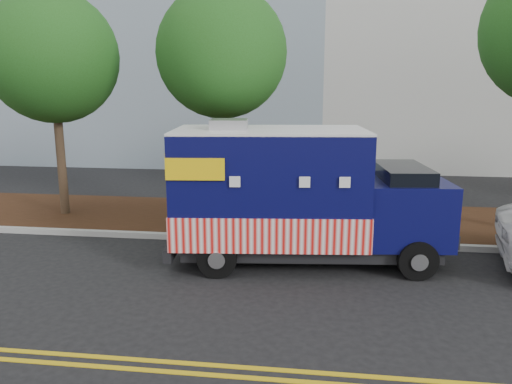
# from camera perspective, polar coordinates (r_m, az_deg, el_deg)

# --- Properties ---
(ground) EXTENTS (120.00, 120.00, 0.00)m
(ground) POSITION_cam_1_polar(r_m,az_deg,el_deg) (11.83, -2.55, -7.79)
(ground) COLOR black
(ground) RESTS_ON ground
(curb) EXTENTS (120.00, 0.18, 0.15)m
(curb) POSITION_cam_1_polar(r_m,az_deg,el_deg) (13.11, -1.49, -5.40)
(curb) COLOR #9E9E99
(curb) RESTS_ON ground
(mulch_strip) EXTENTS (120.00, 4.00, 0.15)m
(mulch_strip) POSITION_cam_1_polar(r_m,az_deg,el_deg) (15.10, -0.26, -2.99)
(mulch_strip) COLOR black
(mulch_strip) RESTS_ON ground
(centerline_near) EXTENTS (120.00, 0.10, 0.01)m
(centerline_near) POSITION_cam_1_polar(r_m,az_deg,el_deg) (7.90, -8.44, -18.76)
(centerline_near) COLOR gold
(centerline_near) RESTS_ON ground
(centerline_far) EXTENTS (120.00, 0.10, 0.01)m
(centerline_far) POSITION_cam_1_polar(r_m,az_deg,el_deg) (7.69, -8.97, -19.70)
(centerline_far) COLOR gold
(centerline_far) RESTS_ON ground
(tree_a) EXTENTS (3.80, 3.80, 6.70)m
(tree_a) POSITION_cam_1_polar(r_m,az_deg,el_deg) (16.04, -22.23, 14.04)
(tree_a) COLOR #38281C
(tree_a) RESTS_ON ground
(tree_b) EXTENTS (3.64, 3.64, 6.72)m
(tree_b) POSITION_cam_1_polar(r_m,az_deg,el_deg) (14.42, -3.94, 15.54)
(tree_b) COLOR #38281C
(tree_b) RESTS_ON ground
(sign_post) EXTENTS (0.06, 0.06, 2.40)m
(sign_post) POSITION_cam_1_polar(r_m,az_deg,el_deg) (13.72, -9.56, 0.10)
(sign_post) COLOR #473828
(sign_post) RESTS_ON ground
(food_truck) EXTENTS (6.44, 2.94, 3.29)m
(food_truck) POSITION_cam_1_polar(r_m,az_deg,el_deg) (11.39, 4.33, -0.79)
(food_truck) COLOR black
(food_truck) RESTS_ON ground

